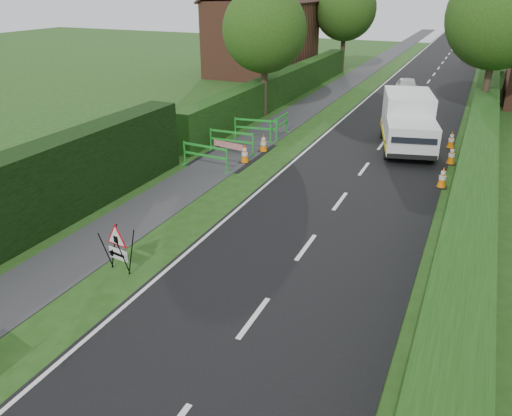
# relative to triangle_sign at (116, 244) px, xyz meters

# --- Properties ---
(ground) EXTENTS (120.00, 120.00, 0.00)m
(ground) POSITION_rel_triangle_sign_xyz_m (1.43, -1.38, -0.78)
(ground) COLOR #1F4112
(ground) RESTS_ON ground
(road_surface) EXTENTS (6.00, 90.00, 0.02)m
(road_surface) POSITION_rel_triangle_sign_xyz_m (3.93, 33.62, -0.78)
(road_surface) COLOR black
(road_surface) RESTS_ON ground
(footpath) EXTENTS (2.00, 90.00, 0.02)m
(footpath) POSITION_rel_triangle_sign_xyz_m (-1.57, 33.62, -0.78)
(footpath) COLOR #2D2D30
(footpath) RESTS_ON ground
(hedge_west_far) EXTENTS (1.00, 24.00, 1.80)m
(hedge_west_far) POSITION_rel_triangle_sign_xyz_m (-3.57, 20.62, -0.78)
(hedge_west_far) COLOR #14380F
(hedge_west_far) RESTS_ON ground
(hedge_east) EXTENTS (1.20, 50.00, 1.50)m
(hedge_east) POSITION_rel_triangle_sign_xyz_m (7.93, 14.62, -0.78)
(hedge_east) COLOR #14380F
(hedge_east) RESTS_ON ground
(house_west) EXTENTS (7.50, 7.40, 7.88)m
(house_west) POSITION_rel_triangle_sign_xyz_m (-8.57, 28.62, 2.11)
(house_west) COLOR brown
(house_west) RESTS_ON ground
(tree_nw) EXTENTS (4.40, 4.40, 6.70)m
(tree_nw) POSITION_rel_triangle_sign_xyz_m (-3.17, 16.62, 3.70)
(tree_nw) COLOR #2D2116
(tree_nw) RESTS_ON ground
(tree_ne) EXTENTS (5.20, 5.20, 7.79)m
(tree_ne) POSITION_rel_triangle_sign_xyz_m (7.83, 20.62, 4.39)
(tree_ne) COLOR #2D2116
(tree_ne) RESTS_ON ground
(tree_fw) EXTENTS (4.80, 4.80, 7.24)m
(tree_fw) POSITION_rel_triangle_sign_xyz_m (-3.17, 32.62, 4.05)
(tree_fw) COLOR #2D2116
(tree_fw) RESTS_ON ground
(tree_fe) EXTENTS (4.20, 4.20, 6.33)m
(tree_fe) POSITION_rel_triangle_sign_xyz_m (7.83, 36.62, 3.44)
(tree_fe) COLOR #2D2116
(tree_fe) RESTS_ON ground
(triangle_sign) EXTENTS (0.87, 0.87, 1.13)m
(triangle_sign) POSITION_rel_triangle_sign_xyz_m (0.00, 0.00, 0.00)
(triangle_sign) COLOR black
(triangle_sign) RESTS_ON ground
(works_van) EXTENTS (3.11, 5.38, 2.31)m
(works_van) POSITION_rel_triangle_sign_xyz_m (4.94, 13.64, 0.44)
(works_van) COLOR silver
(works_van) RESTS_ON ground
(traffic_cone_0) EXTENTS (0.38, 0.38, 0.79)m
(traffic_cone_0) POSITION_rel_triangle_sign_xyz_m (6.90, 9.36, -0.39)
(traffic_cone_0) COLOR black
(traffic_cone_0) RESTS_ON ground
(traffic_cone_1) EXTENTS (0.38, 0.38, 0.79)m
(traffic_cone_1) POSITION_rel_triangle_sign_xyz_m (6.99, 12.18, -0.39)
(traffic_cone_1) COLOR black
(traffic_cone_1) RESTS_ON ground
(traffic_cone_2) EXTENTS (0.38, 0.38, 0.79)m
(traffic_cone_2) POSITION_rel_triangle_sign_xyz_m (6.79, 14.42, -0.39)
(traffic_cone_2) COLOR black
(traffic_cone_2) RESTS_ON ground
(traffic_cone_3) EXTENTS (0.38, 0.38, 0.79)m
(traffic_cone_3) POSITION_rel_triangle_sign_xyz_m (-0.69, 8.91, -0.39)
(traffic_cone_3) COLOR black
(traffic_cone_3) RESTS_ON ground
(traffic_cone_4) EXTENTS (0.38, 0.38, 0.79)m
(traffic_cone_4) POSITION_rel_triangle_sign_xyz_m (-0.58, 10.57, -0.39)
(traffic_cone_4) COLOR black
(traffic_cone_4) RESTS_ON ground
(ped_barrier_0) EXTENTS (2.08, 0.51, 1.00)m
(ped_barrier_0) POSITION_rel_triangle_sign_xyz_m (-1.78, 7.61, -0.15)
(ped_barrier_0) COLOR green
(ped_barrier_0) RESTS_ON ground
(ped_barrier_1) EXTENTS (2.07, 0.39, 1.00)m
(ped_barrier_1) POSITION_rel_triangle_sign_xyz_m (-1.75, 9.84, -0.15)
(ped_barrier_1) COLOR green
(ped_barrier_1) RESTS_ON ground
(ped_barrier_2) EXTENTS (2.09, 0.62, 1.00)m
(ped_barrier_2) POSITION_rel_triangle_sign_xyz_m (-1.65, 12.11, -0.15)
(ped_barrier_2) COLOR green
(ped_barrier_2) RESTS_ON ground
(ped_barrier_3) EXTENTS (0.39, 2.07, 1.00)m
(ped_barrier_3) POSITION_rel_triangle_sign_xyz_m (-0.80, 12.93, -0.15)
(ped_barrier_3) COLOR green
(ped_barrier_3) RESTS_ON ground
(redwhite_plank) EXTENTS (1.49, 0.27, 0.25)m
(redwhite_plank) POSITION_rel_triangle_sign_xyz_m (-1.74, 9.50, -0.78)
(redwhite_plank) COLOR red
(redwhite_plank) RESTS_ON ground
(hatchback_car) EXTENTS (2.02, 3.67, 1.18)m
(hatchback_car) POSITION_rel_triangle_sign_xyz_m (3.25, 24.78, -0.19)
(hatchback_car) COLOR silver
(hatchback_car) RESTS_ON ground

